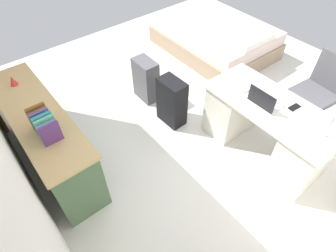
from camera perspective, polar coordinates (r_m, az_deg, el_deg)
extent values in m
plane|color=silver|center=(3.94, 5.39, 3.86)|extent=(5.53, 5.53, 0.00)
cube|color=silver|center=(3.09, 20.75, 3.73)|extent=(1.45, 0.68, 0.04)
cube|color=beige|center=(3.22, 25.88, -5.82)|extent=(0.41, 0.60, 0.69)
cube|color=beige|center=(3.51, 13.01, 3.76)|extent=(0.41, 0.60, 0.69)
cylinder|color=black|center=(4.11, 25.62, 1.03)|extent=(0.52, 0.52, 0.04)
cylinder|color=black|center=(3.99, 26.49, 2.96)|extent=(0.06, 0.06, 0.42)
cube|color=#4C4C51|center=(3.85, 27.70, 5.65)|extent=(0.51, 0.51, 0.08)
cube|color=#4C4C51|center=(3.86, 30.73, 9.48)|extent=(0.44, 0.11, 0.44)
cube|color=#4C6B47|center=(3.29, -23.53, -2.49)|extent=(1.76, 0.44, 0.75)
cube|color=tan|center=(3.03, -25.70, 2.45)|extent=(1.80, 0.48, 0.04)
cube|color=#415B3C|center=(3.17, -16.35, -6.85)|extent=(0.67, 0.01, 0.26)
cube|color=#415B3C|center=(3.71, -21.93, 1.03)|extent=(0.67, 0.01, 0.26)
cube|color=gray|center=(5.14, 9.31, 16.54)|extent=(1.92, 1.43, 0.28)
cube|color=beige|center=(5.03, 9.65, 18.90)|extent=(1.86, 1.37, 0.20)
cube|color=white|center=(4.59, 16.03, 17.11)|extent=(0.49, 0.69, 0.10)
cube|color=black|center=(3.52, 0.78, 4.95)|extent=(0.36, 0.23, 0.64)
cube|color=#4C4C51|center=(3.92, -4.53, 9.38)|extent=(0.36, 0.23, 0.60)
cube|color=silver|center=(3.07, 19.30, 4.57)|extent=(0.31, 0.22, 0.02)
cube|color=black|center=(2.93, 18.55, 5.25)|extent=(0.31, 0.02, 0.19)
ellipsoid|color=white|center=(3.17, 15.69, 7.19)|extent=(0.06, 0.10, 0.03)
cube|color=black|center=(3.13, 24.41, 3.51)|extent=(0.08, 0.14, 0.01)
cylinder|color=silver|center=(2.94, 29.18, -1.85)|extent=(0.11, 0.11, 0.01)
cylinder|color=silver|center=(2.85, 30.22, 0.12)|extent=(0.02, 0.02, 0.28)
cone|color=white|center=(2.77, 30.49, 2.82)|extent=(0.11, 0.11, 0.09)
cube|color=#552F6B|center=(2.56, -22.77, -1.50)|extent=(0.03, 0.17, 0.21)
cube|color=teal|center=(2.60, -23.07, -1.06)|extent=(0.03, 0.17, 0.20)
cube|color=#5EB18A|center=(2.62, -23.48, -0.36)|extent=(0.03, 0.17, 0.23)
cube|color=teal|center=(2.64, -23.82, 0.18)|extent=(0.03, 0.17, 0.24)
cube|color=#24567D|center=(2.69, -23.98, 0.30)|extent=(0.03, 0.17, 0.19)
cube|color=#54467A|center=(2.71, -24.37, 0.99)|extent=(0.03, 0.17, 0.22)
cube|color=brown|center=(2.75, -24.62, 1.32)|extent=(0.04, 0.17, 0.20)
cube|color=brown|center=(2.77, -24.98, 1.93)|extent=(0.03, 0.17, 0.22)
cone|color=red|center=(3.42, -29.17, 8.11)|extent=(0.08, 0.08, 0.11)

